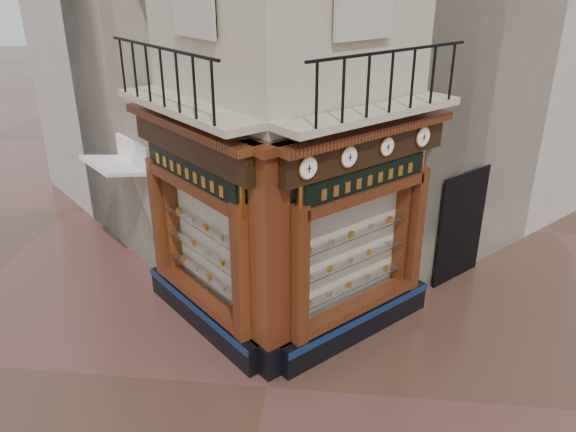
# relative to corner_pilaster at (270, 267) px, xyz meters

# --- Properties ---
(ground) EXTENTS (80.00, 80.00, 0.00)m
(ground) POSITION_rel_corner_pilaster_xyz_m (0.00, -0.50, -1.95)
(ground) COLOR #4B2E23
(ground) RESTS_ON ground
(shopfront_left) EXTENTS (2.86, 2.86, 3.98)m
(shopfront_left) POSITION_rel_corner_pilaster_xyz_m (-1.41, 1.07, 0.03)
(shopfront_left) COLOR black
(shopfront_left) RESTS_ON ground
(shopfront_right) EXTENTS (2.86, 2.86, 3.98)m
(shopfront_right) POSITION_rel_corner_pilaster_xyz_m (1.41, 1.07, 0.03)
(shopfront_right) COLOR black
(shopfront_right) RESTS_ON ground
(corner_pilaster) EXTENTS (0.85, 0.85, 3.98)m
(corner_pilaster) POSITION_rel_corner_pilaster_xyz_m (0.00, 0.00, 0.00)
(corner_pilaster) COLOR black
(corner_pilaster) RESTS_ON ground
(balcony) EXTENTS (5.94, 2.97, 1.03)m
(balcony) POSITION_rel_corner_pilaster_xyz_m (0.00, 0.99, 2.27)
(balcony) COLOR #C1B597
(balcony) RESTS_ON ground
(clock_a) EXTENTS (0.28, 0.28, 0.35)m
(clock_a) POSITION_rel_corner_pilaster_xyz_m (0.57, -0.03, 1.67)
(clock_a) COLOR #C58941
(clock_a) RESTS_ON ground
(clock_b) EXTENTS (0.28, 0.28, 0.34)m
(clock_b) POSITION_rel_corner_pilaster_xyz_m (1.15, 0.55, 1.67)
(clock_b) COLOR #C58941
(clock_b) RESTS_ON ground
(clock_c) EXTENTS (0.26, 0.26, 0.32)m
(clock_c) POSITION_rel_corner_pilaster_xyz_m (1.75, 1.15, 1.67)
(clock_c) COLOR #C58941
(clock_c) RESTS_ON ground
(clock_d) EXTENTS (0.29, 0.29, 0.36)m
(clock_d) POSITION_rel_corner_pilaster_xyz_m (2.38, 1.78, 1.67)
(clock_d) COLOR #C58941
(clock_d) RESTS_ON ground
(awning) EXTENTS (1.70, 1.70, 0.25)m
(awning) POSITION_rel_corner_pilaster_xyz_m (-3.67, 2.96, -1.95)
(awning) COLOR white
(awning) RESTS_ON ground
(signboard_left) EXTENTS (2.20, 2.20, 0.59)m
(signboard_left) POSITION_rel_corner_pilaster_xyz_m (-1.46, 1.01, 1.15)
(signboard_left) COLOR gold
(signboard_left) RESTS_ON ground
(signboard_right) EXTENTS (2.08, 2.08, 0.56)m
(signboard_right) POSITION_rel_corner_pilaster_xyz_m (1.46, 1.01, 1.15)
(signboard_right) COLOR gold
(signboard_right) RESTS_ON ground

